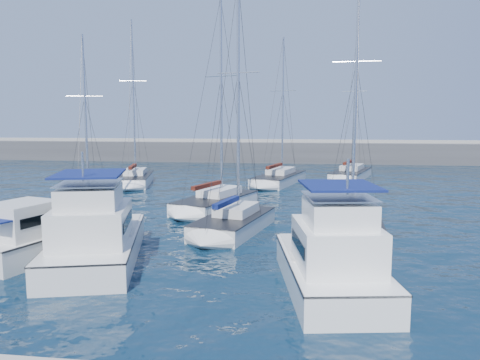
# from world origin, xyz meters

# --- Properties ---
(ground) EXTENTS (220.00, 220.00, 0.00)m
(ground) POSITION_xyz_m (0.00, 0.00, 0.00)
(ground) COLOR black
(ground) RESTS_ON ground
(breakwater) EXTENTS (160.00, 6.00, 4.45)m
(breakwater) POSITION_xyz_m (0.00, 52.00, 1.05)
(breakwater) COLOR #424244
(breakwater) RESTS_ON ground
(motor_yacht_port_outer) EXTENTS (4.33, 6.40, 3.20)m
(motor_yacht_port_outer) POSITION_xyz_m (-9.64, -0.23, 0.94)
(motor_yacht_port_outer) COLOR silver
(motor_yacht_port_outer) RESTS_ON ground
(motor_yacht_port_inner) EXTENTS (5.94, 9.82, 4.69)m
(motor_yacht_port_inner) POSITION_xyz_m (-6.38, -0.42, 1.13)
(motor_yacht_port_inner) COLOR silver
(motor_yacht_port_inner) RESTS_ON ground
(motor_yacht_stbd_inner) EXTENTS (4.61, 8.21, 4.69)m
(motor_yacht_stbd_inner) POSITION_xyz_m (4.20, -2.71, 1.13)
(motor_yacht_stbd_inner) COLOR white
(motor_yacht_stbd_inner) RESTS_ON ground
(sailboat_mid_a) EXTENTS (5.02, 7.88, 13.25)m
(sailboat_mid_a) POSITION_xyz_m (-13.31, 13.22, 0.51)
(sailboat_mid_a) COLOR silver
(sailboat_mid_a) RESTS_ON ground
(sailboat_mid_b) EXTENTS (5.60, 8.60, 15.52)m
(sailboat_mid_b) POSITION_xyz_m (-3.18, 13.01, 0.53)
(sailboat_mid_b) COLOR white
(sailboat_mid_b) RESTS_ON ground
(sailboat_mid_c) EXTENTS (4.50, 7.53, 14.82)m
(sailboat_mid_c) POSITION_xyz_m (-0.92, 6.40, 0.54)
(sailboat_mid_c) COLOR silver
(sailboat_mid_c) RESTS_ON ground
(sailboat_mid_d) EXTENTS (3.72, 8.22, 15.97)m
(sailboat_mid_d) POSITION_xyz_m (6.03, 7.69, 0.54)
(sailboat_mid_d) COLOR silver
(sailboat_mid_d) RESTS_ON ground
(sailboat_back_a) EXTENTS (4.73, 8.46, 16.67)m
(sailboat_back_a) POSITION_xyz_m (-13.77, 24.79, 0.55)
(sailboat_back_a) COLOR white
(sailboat_back_a) RESTS_ON ground
(sailboat_back_b) EXTENTS (5.53, 9.86, 15.13)m
(sailboat_back_b) POSITION_xyz_m (0.72, 27.44, 0.51)
(sailboat_back_b) COLOR silver
(sailboat_back_b) RESTS_ON ground
(sailboat_back_c) EXTENTS (5.54, 9.37, 15.38)m
(sailboat_back_c) POSITION_xyz_m (8.40, 32.26, 0.52)
(sailboat_back_c) COLOR silver
(sailboat_back_c) RESTS_ON ground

